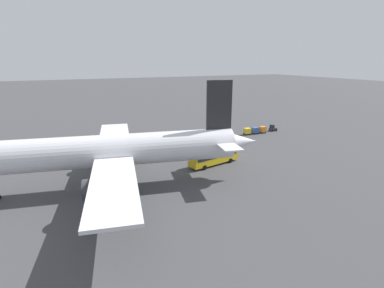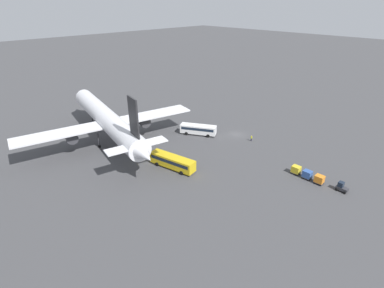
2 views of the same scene
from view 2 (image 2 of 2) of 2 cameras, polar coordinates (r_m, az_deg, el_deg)
ground_plane at (r=93.38m, az=8.47°, el=1.81°), size 600.00×600.00×0.00m
airplane at (r=87.80m, az=-15.88°, el=4.50°), size 57.13×49.55×18.87m
shuttle_bus_near at (r=91.70m, az=1.20°, el=2.89°), size 10.84×7.93×3.03m
shuttle_bus_far at (r=73.54m, az=-3.75°, el=-3.26°), size 12.44×5.19×3.17m
baggage_tug at (r=73.09m, az=26.61°, el=-7.36°), size 2.42×1.65×2.10m
worker_person at (r=89.51m, az=11.24°, el=1.10°), size 0.38×0.38×1.74m
cargo_cart_orange at (r=73.50m, az=23.09°, el=-6.18°), size 2.00×1.68×2.06m
cargo_cart_blue at (r=74.40m, az=21.11°, el=-5.39°), size 2.00×1.68×2.06m
cargo_cart_yellow at (r=75.46m, az=19.20°, el=-4.60°), size 2.00×1.68×2.06m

